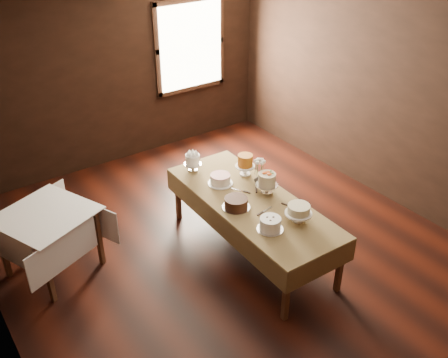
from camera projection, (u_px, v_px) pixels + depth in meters
floor at (234, 255)px, 5.94m from camera, size 5.00×6.00×0.01m
ceiling at (237, 12)px, 4.51m from camera, size 5.00×6.00×0.01m
wall_back at (114, 73)px, 7.33m from camera, size 5.00×0.02×2.80m
wall_right at (391, 99)px, 6.47m from camera, size 0.02×6.00×2.80m
window at (191, 46)px, 7.83m from camera, size 1.10×0.05×1.30m
display_table at (252, 204)px, 5.68m from camera, size 0.96×2.34×0.72m
side_table at (47, 221)px, 5.38m from camera, size 1.18×1.18×0.76m
cake_meringue at (193, 163)px, 6.18m from camera, size 0.21×0.21×0.23m
cake_lattice at (220, 180)px, 5.93m from camera, size 0.30×0.30×0.11m
cake_caramel at (245, 166)px, 6.08m from camera, size 0.25×0.25×0.28m
cake_chocolate at (236, 203)px, 5.49m from camera, size 0.36×0.36×0.12m
cake_flowers at (267, 184)px, 5.72m from camera, size 0.27×0.27×0.27m
cake_swirl at (270, 224)px, 5.13m from camera, size 0.28×0.28×0.14m
cake_cream at (298, 213)px, 5.26m from camera, size 0.30×0.30×0.21m
cake_server_a at (267, 209)px, 5.48m from camera, size 0.24×0.07×0.01m
cake_server_b at (295, 208)px, 5.51m from camera, size 0.12×0.23×0.01m
cake_server_c at (237, 190)px, 5.83m from camera, size 0.13×0.22×0.01m
cake_server_d at (256, 185)px, 5.92m from camera, size 0.17×0.20×0.01m
flower_vase at (259, 179)px, 5.93m from camera, size 0.14×0.14×0.12m
flower_bouquet at (260, 166)px, 5.84m from camera, size 0.14×0.14×0.20m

